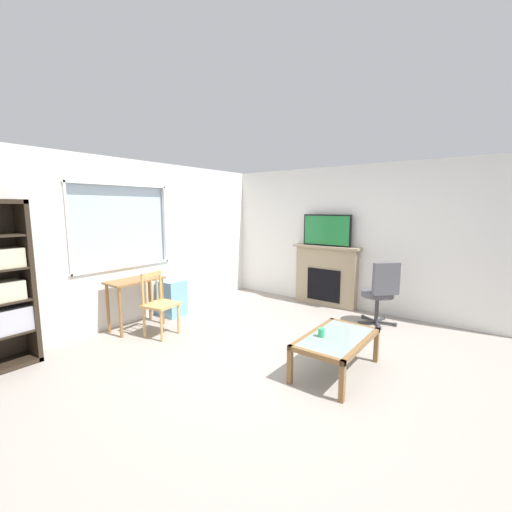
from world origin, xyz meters
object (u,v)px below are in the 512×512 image
(tv, at_px, (327,230))
(coffee_table, at_px, (337,341))
(office_chair, at_px, (381,290))
(sippy_cup, at_px, (321,332))
(plastic_drawer_unit, at_px, (172,298))
(fireplace, at_px, (326,275))
(desk_under_window, at_px, (135,289))
(wooden_chair, at_px, (159,303))

(tv, relative_size, coffee_table, 0.85)
(office_chair, distance_m, sippy_cup, 1.89)
(plastic_drawer_unit, xyz_separation_m, coffee_table, (-0.19, -3.01, 0.06))
(sippy_cup, bearing_deg, office_chair, -2.27)
(fireplace, distance_m, tv, 0.84)
(office_chair, bearing_deg, desk_under_window, 128.37)
(tv, xyz_separation_m, coffee_table, (-2.27, -1.20, -1.04))
(desk_under_window, bearing_deg, wooden_chair, -86.82)
(wooden_chair, bearing_deg, fireplace, -24.09)
(desk_under_window, distance_m, sippy_cup, 2.86)
(tv, bearing_deg, office_chair, -113.49)
(plastic_drawer_unit, height_order, fireplace, fireplace)
(tv, distance_m, sippy_cup, 2.77)
(desk_under_window, relative_size, coffee_table, 0.75)
(wooden_chair, bearing_deg, sippy_cup, -80.56)
(fireplace, bearing_deg, desk_under_window, 147.97)
(wooden_chair, distance_m, sippy_cup, 2.34)
(fireplace, bearing_deg, tv, -180.00)
(desk_under_window, bearing_deg, office_chair, -51.63)
(plastic_drawer_unit, distance_m, office_chair, 3.36)
(fireplace, distance_m, office_chair, 1.25)
(coffee_table, bearing_deg, office_chair, 1.92)
(desk_under_window, xyz_separation_m, fireplace, (2.81, -1.76, -0.04))
(wooden_chair, xyz_separation_m, plastic_drawer_unit, (0.68, 0.56, -0.17))
(fireplace, distance_m, coffee_table, 2.60)
(fireplace, distance_m, sippy_cup, 2.62)
(coffee_table, height_order, sippy_cup, sippy_cup)
(tv, bearing_deg, sippy_cup, -155.85)
(plastic_drawer_unit, xyz_separation_m, fireplace, (2.10, -1.81, 0.26))
(wooden_chair, height_order, tv, tv)
(coffee_table, bearing_deg, tv, 27.84)
(sippy_cup, bearing_deg, wooden_chair, 99.44)
(coffee_table, bearing_deg, sippy_cup, 127.83)
(desk_under_window, distance_m, fireplace, 3.31)
(wooden_chair, relative_size, plastic_drawer_unit, 1.51)
(office_chair, xyz_separation_m, sippy_cup, (-1.88, 0.07, -0.10))
(wooden_chair, bearing_deg, plastic_drawer_unit, 39.66)
(wooden_chair, bearing_deg, office_chair, -46.45)
(plastic_drawer_unit, bearing_deg, tv, -40.97)
(wooden_chair, height_order, sippy_cup, wooden_chair)
(coffee_table, bearing_deg, plastic_drawer_unit, 86.34)
(plastic_drawer_unit, distance_m, tv, 2.97)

